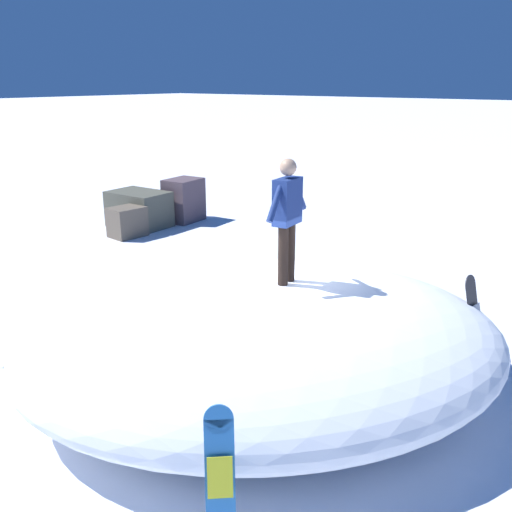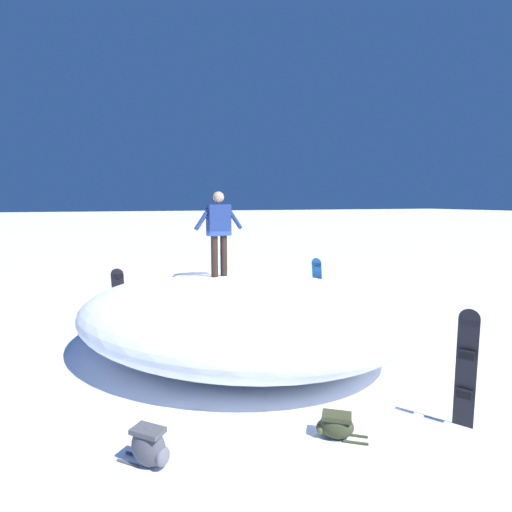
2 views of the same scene
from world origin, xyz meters
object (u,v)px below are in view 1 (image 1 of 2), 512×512
Objects in this scene: snowboard_tertiary_upright at (220,494)px; snowboarder_standing at (287,213)px; backpack_near at (200,286)px; backpack_far at (98,325)px; snowboard_primary_upright at (474,326)px.

snowboarder_standing is at bearing 24.87° from snowboard_tertiary_upright.
backpack_near is 0.92× the size of backpack_far.
snowboarder_standing is 3.80m from snowboard_tertiary_upright.
snowboarder_standing is 1.04× the size of snowboard_tertiary_upright.
snowboarder_standing is 3.32m from snowboard_primary_upright.
snowboarder_standing reaches higher than snowboard_tertiary_upright.
snowboard_primary_upright is at bearing -47.27° from snowboarder_standing.
snowboard_tertiary_upright reaches higher than backpack_near.
snowboard_primary_upright is at bearing -66.03° from backpack_far.
snowboard_tertiary_upright is 6.78m from backpack_near.
backpack_near is at bearing 61.79° from snowboarder_standing.
snowboard_tertiary_upright is 5.60m from backpack_far.
snowboard_tertiary_upright is 2.41× the size of backpack_far.
snowboard_tertiary_upright is at bearing -155.13° from snowboarder_standing.
snowboarder_standing is at bearing -118.21° from backpack_near.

